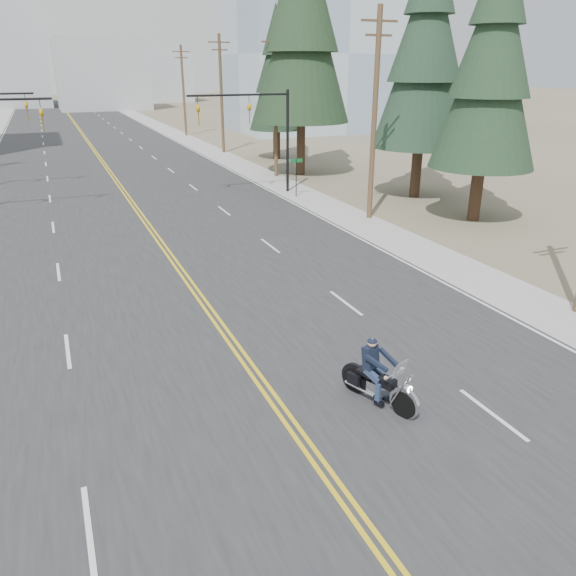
% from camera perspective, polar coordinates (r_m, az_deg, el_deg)
% --- Properties ---
extents(road, '(20.00, 200.00, 0.01)m').
position_cam_1_polar(road, '(75.93, -19.77, 13.97)').
color(road, '#303033').
rests_on(road, ground).
extents(sidewalk_right, '(3.00, 200.00, 0.01)m').
position_cam_1_polar(sidewalk_right, '(77.49, -11.03, 14.93)').
color(sidewalk_right, '#A5A5A0').
rests_on(sidewalk_right, ground).
extents(traffic_mast_right, '(7.10, 0.26, 7.00)m').
position_cam_1_polar(traffic_mast_right, '(39.89, -2.84, 16.51)').
color(traffic_mast_right, black).
rests_on(traffic_mast_right, ground).
extents(street_sign, '(0.90, 0.06, 2.62)m').
position_cam_1_polar(street_sign, '(39.13, 0.84, 11.80)').
color(street_sign, black).
rests_on(street_sign, ground).
extents(utility_pole_b, '(2.20, 0.30, 11.50)m').
position_cam_1_polar(utility_pole_b, '(33.21, 8.79, 17.10)').
color(utility_pole_b, brown).
rests_on(utility_pole_b, ground).
extents(utility_pole_c, '(2.20, 0.30, 11.00)m').
position_cam_1_polar(utility_pole_c, '(46.68, -1.26, 18.24)').
color(utility_pole_c, brown).
rests_on(utility_pole_c, ground).
extents(utility_pole_d, '(2.20, 0.30, 11.50)m').
position_cam_1_polar(utility_pole_d, '(60.84, -6.79, 19.11)').
color(utility_pole_d, brown).
rests_on(utility_pole_d, ground).
extents(utility_pole_e, '(2.20, 0.30, 11.00)m').
position_cam_1_polar(utility_pole_e, '(77.30, -10.58, 19.21)').
color(utility_pole_e, brown).
rests_on(utility_pole_e, ground).
extents(glass_building, '(24.00, 16.00, 20.00)m').
position_cam_1_polar(glass_building, '(83.79, 3.38, 22.59)').
color(glass_building, '#9EB5CC').
rests_on(glass_building, ground).
extents(haze_bldg_b, '(18.00, 14.00, 14.00)m').
position_cam_1_polar(haze_bldg_b, '(130.94, -18.42, 19.91)').
color(haze_bldg_b, '#ADB2B7').
rests_on(haze_bldg_b, ground).
extents(haze_bldg_c, '(16.00, 12.00, 18.00)m').
position_cam_1_polar(haze_bldg_c, '(123.67, -1.79, 21.81)').
color(haze_bldg_c, '#B7BCC6').
rests_on(haze_bldg_c, ground).
extents(haze_bldg_e, '(14.00, 14.00, 12.00)m').
position_cam_1_polar(haze_bldg_e, '(158.14, -12.82, 20.18)').
color(haze_bldg_e, '#B7BCC6').
rests_on(haze_bldg_e, ground).
extents(motorcyclist, '(1.75, 2.55, 1.83)m').
position_cam_1_polar(motorcyclist, '(15.10, 9.31, -8.59)').
color(motorcyclist, black).
rests_on(motorcyclist, ground).
extents(conifer_near, '(5.83, 5.83, 15.42)m').
position_cam_1_polar(conifer_near, '(34.14, 20.08, 21.08)').
color(conifer_near, '#382619').
rests_on(conifer_near, ground).
extents(conifer_mid, '(6.34, 6.34, 16.90)m').
position_cam_1_polar(conifer_mid, '(39.77, 13.90, 22.82)').
color(conifer_mid, '#382619').
rests_on(conifer_mid, ground).
extents(conifer_tall, '(7.69, 7.69, 21.36)m').
position_cam_1_polar(conifer_tall, '(47.53, 1.43, 26.18)').
color(conifer_tall, '#382619').
rests_on(conifer_tall, ground).
extents(conifer_far, '(5.18, 5.18, 13.88)m').
position_cam_1_polar(conifer_far, '(56.21, -1.21, 21.07)').
color(conifer_far, '#382619').
rests_on(conifer_far, ground).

